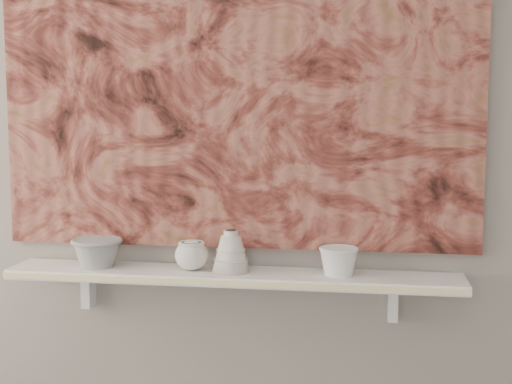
% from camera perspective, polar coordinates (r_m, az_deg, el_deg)
% --- Properties ---
extents(wall_back, '(3.60, 0.00, 3.60)m').
position_cam_1_polar(wall_back, '(2.23, -1.55, 4.74)').
color(wall_back, gray).
rests_on(wall_back, floor).
extents(shelf, '(1.40, 0.18, 0.03)m').
position_cam_1_polar(shelf, '(2.20, -1.96, -6.75)').
color(shelf, silver).
rests_on(shelf, wall_back).
extents(shelf_stripe, '(1.40, 0.01, 0.02)m').
position_cam_1_polar(shelf_stripe, '(2.11, -2.43, -7.32)').
color(shelf_stripe, '#F4E5A3').
rests_on(shelf_stripe, shelf).
extents(bracket_left, '(0.03, 0.06, 0.12)m').
position_cam_1_polar(bracket_left, '(2.41, -13.27, -7.54)').
color(bracket_left, silver).
rests_on(bracket_left, wall_back).
extents(bracket_right, '(0.03, 0.06, 0.12)m').
position_cam_1_polar(bracket_right, '(2.25, 10.89, -8.55)').
color(bracket_right, silver).
rests_on(bracket_right, wall_back).
extents(painting, '(1.50, 0.02, 1.10)m').
position_cam_1_polar(painting, '(2.22, -1.63, 9.63)').
color(painting, brown).
rests_on(painting, wall_back).
extents(house_motif, '(0.09, 0.00, 0.08)m').
position_cam_1_polar(house_motif, '(2.18, 10.06, 1.49)').
color(house_motif, black).
rests_on(house_motif, painting).
extents(bowl_grey, '(0.17, 0.17, 0.09)m').
position_cam_1_polar(bowl_grey, '(2.30, -12.61, -4.72)').
color(bowl_grey, gray).
rests_on(bowl_grey, shelf).
extents(cup_cream, '(0.12, 0.12, 0.09)m').
position_cam_1_polar(cup_cream, '(2.21, -5.18, -5.06)').
color(cup_cream, beige).
rests_on(cup_cream, shelf).
extents(bell_vessel, '(0.12, 0.12, 0.13)m').
position_cam_1_polar(bell_vessel, '(2.18, -2.02, -4.73)').
color(bell_vessel, beige).
rests_on(bell_vessel, shelf).
extents(bowl_white, '(0.16, 0.16, 0.09)m').
position_cam_1_polar(bowl_white, '(2.15, 6.64, -5.51)').
color(bowl_white, white).
rests_on(bowl_white, shelf).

